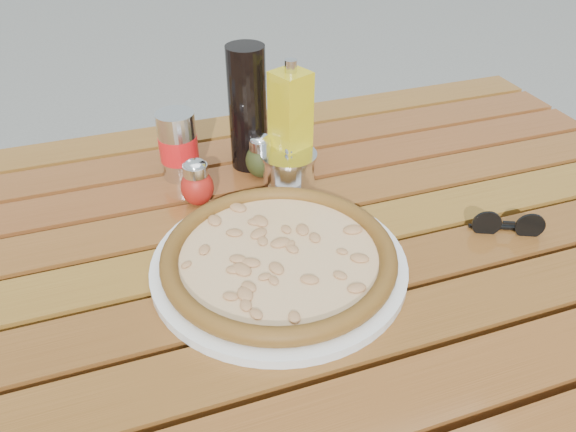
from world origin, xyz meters
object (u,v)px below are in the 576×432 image
object	(u,v)px
dark_bottle	(248,109)
table	(292,277)
plate	(279,264)
olive_oil_cruet	(291,125)
oregano_shaker	(261,156)
parmesan_tin	(289,168)
pepper_shaker	(197,183)
soda_can	(178,146)
sunglasses	(508,225)
pizza	(279,255)

from	to	relation	value
dark_bottle	table	bearing A→B (deg)	-90.52
plate	dark_bottle	bearing A→B (deg)	81.90
dark_bottle	olive_oil_cruet	bearing A→B (deg)	-45.05
oregano_shaker	parmesan_tin	world-z (taller)	oregano_shaker
table	pepper_shaker	bearing A→B (deg)	128.05
soda_can	sunglasses	xyz separation A→B (m)	(0.44, -0.33, -0.04)
pizza	soda_can	bearing A→B (deg)	105.76
pepper_shaker	parmesan_tin	xyz separation A→B (m)	(0.16, 0.01, -0.01)
soda_can	olive_oil_cruet	size ratio (longest dim) A/B	0.57
dark_bottle	parmesan_tin	distance (m)	0.13
soda_can	dark_bottle	bearing A→B (deg)	-1.08
olive_oil_cruet	sunglasses	xyz separation A→B (m)	(0.25, -0.27, -0.08)
parmesan_tin	sunglasses	xyz separation A→B (m)	(0.27, -0.25, -0.01)
oregano_shaker	parmesan_tin	xyz separation A→B (m)	(0.04, -0.04, -0.01)
parmesan_tin	sunglasses	size ratio (longest dim) A/B	0.99
parmesan_tin	olive_oil_cruet	bearing A→B (deg)	65.47
pepper_shaker	soda_can	xyz separation A→B (m)	(-0.01, 0.10, 0.02)
pepper_shaker	sunglasses	bearing A→B (deg)	-29.10
pizza	sunglasses	world-z (taller)	sunglasses
table	plate	xyz separation A→B (m)	(-0.04, -0.06, 0.08)
soda_can	sunglasses	size ratio (longest dim) A/B	1.11
table	dark_bottle	bearing A→B (deg)	89.48
olive_oil_cruet	pepper_shaker	bearing A→B (deg)	-168.38
plate	soda_can	world-z (taller)	soda_can
plate	parmesan_tin	xyz separation A→B (m)	(0.09, 0.21, 0.02)
pepper_shaker	dark_bottle	world-z (taller)	dark_bottle
pizza	dark_bottle	xyz separation A→B (m)	(0.04, 0.29, 0.09)
parmesan_tin	plate	bearing A→B (deg)	-112.81
plate	olive_oil_cruet	bearing A→B (deg)	66.98
olive_oil_cruet	parmesan_tin	world-z (taller)	olive_oil_cruet
dark_bottle	sunglasses	world-z (taller)	dark_bottle
plate	dark_bottle	size ratio (longest dim) A/B	1.64
pizza	olive_oil_cruet	bearing A→B (deg)	66.98
oregano_shaker	plate	bearing A→B (deg)	-101.28
parmesan_tin	sunglasses	world-z (taller)	parmesan_tin
oregano_shaker	soda_can	distance (m)	0.14
dark_bottle	soda_can	distance (m)	0.14
pizza	parmesan_tin	xyz separation A→B (m)	(0.09, 0.21, 0.01)
pepper_shaker	soda_can	size ratio (longest dim) A/B	0.68
oregano_shaker	parmesan_tin	bearing A→B (deg)	-47.42
plate	table	bearing A→B (deg)	54.40
sunglasses	oregano_shaker	bearing A→B (deg)	161.57
pizza	sunglasses	bearing A→B (deg)	-6.13
soda_can	oregano_shaker	bearing A→B (deg)	-19.60
table	pizza	bearing A→B (deg)	-125.60
dark_bottle	parmesan_tin	world-z (taller)	dark_bottle
oregano_shaker	dark_bottle	distance (m)	0.09
dark_bottle	soda_can	bearing A→B (deg)	178.92
plate	oregano_shaker	bearing A→B (deg)	78.72
pizza	olive_oil_cruet	distance (m)	0.27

